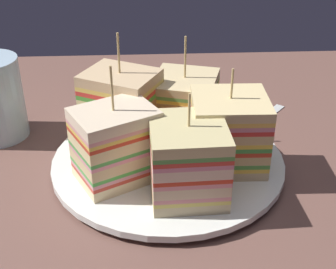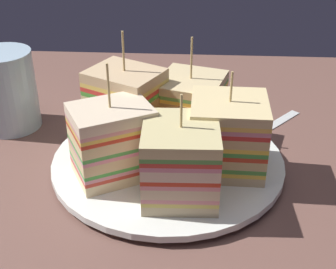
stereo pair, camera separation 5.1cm
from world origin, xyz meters
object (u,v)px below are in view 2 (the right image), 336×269
sandwich_wedge_4 (113,142)px  chip_pile (160,152)px  plate (168,161)px  sandwich_wedge_1 (227,135)px  sandwich_wedge_0 (180,161)px  spoon (255,134)px  sandwich_wedge_3 (126,106)px  sandwich_wedge_2 (190,106)px  drinking_glass (8,96)px

sandwich_wedge_4 → chip_pile: (-4.62, -2.36, -2.58)cm
plate → sandwich_wedge_1: 7.86cm
sandwich_wedge_0 → spoon: 17.26cm
plate → sandwich_wedge_3: bearing=-38.2°
plate → chip_pile: (0.84, 1.10, 1.90)cm
spoon → sandwich_wedge_0: bearing=9.0°
spoon → sandwich_wedge_2: bearing=-37.2°
plate → sandwich_wedge_4: 7.87cm
sandwich_wedge_2 → sandwich_wedge_3: bearing=-57.9°
sandwich_wedge_0 → spoon: size_ratio=1.00×
sandwich_wedge_0 → spoon: sandwich_wedge_0 is taller
sandwich_wedge_3 → chip_pile: size_ratio=1.95×
sandwich_wedge_3 → sandwich_wedge_0: bearing=-29.4°
sandwich_wedge_3 → chip_pile: 7.28cm
sandwich_wedge_0 → chip_pile: size_ratio=1.60×
sandwich_wedge_1 → sandwich_wedge_2: 8.42cm
drinking_glass → sandwich_wedge_3: bearing=163.9°
sandwich_wedge_0 → sandwich_wedge_1: bearing=-45.7°
plate → sandwich_wedge_2: 7.66cm
sandwich_wedge_0 → chip_pile: (2.44, -5.17, -2.37)cm
sandwich_wedge_3 → drinking_glass: 16.75cm
sandwich_wedge_4 → drinking_glass: size_ratio=1.22×
plate → sandwich_wedge_2: sandwich_wedge_2 is taller
plate → sandwich_wedge_4: sandwich_wedge_4 is taller
sandwich_wedge_0 → sandwich_wedge_2: sandwich_wedge_2 is taller
drinking_glass → sandwich_wedge_0: bearing=146.7°
sandwich_wedge_0 → chip_pile: sandwich_wedge_0 is taller
plate → chip_pile: 2.35cm
sandwich_wedge_0 → spoon: bearing=-34.9°
drinking_glass → sandwich_wedge_2: bearing=173.7°
sandwich_wedge_0 → chip_pile: bearing=23.3°
drinking_glass → sandwich_wedge_4: bearing=142.3°
chip_pile → sandwich_wedge_3: bearing=-50.2°
plate → sandwich_wedge_1: size_ratio=2.34×
plate → drinking_glass: (21.12, -8.65, 3.54)cm
sandwich_wedge_2 → sandwich_wedge_0: bearing=13.4°
plate → sandwich_wedge_3: 8.11cm
sandwich_wedge_1 → sandwich_wedge_4: sandwich_wedge_4 is taller
plate → spoon: plate is taller
plate → sandwich_wedge_4: size_ratio=2.07×
sandwich_wedge_1 → sandwich_wedge_4: 12.00cm
plate → drinking_glass: 23.10cm
drinking_glass → spoon: bearing=178.2°
chip_pile → spoon: bearing=-142.6°
chip_pile → spoon: chip_pile is taller
plate → drinking_glass: size_ratio=2.54×
sandwich_wedge_1 → sandwich_wedge_0: bearing=47.8°
sandwich_wedge_3 → spoon: sandwich_wedge_3 is taller
sandwich_wedge_1 → spoon: size_ratio=1.02×
sandwich_wedge_4 → sandwich_wedge_2: bearing=22.9°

